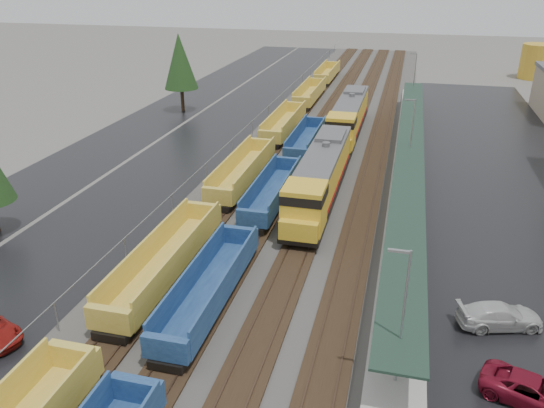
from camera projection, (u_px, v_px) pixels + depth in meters
The scene contains 16 objects.
ballast_strip at pixel (328, 142), 63.91m from camera, with size 20.00×160.00×0.08m, color #302D2B.
trackbed at pixel (328, 141), 63.86m from camera, with size 14.60×160.00×0.22m.
west_parking_lot at pixel (211, 133), 67.30m from camera, with size 10.00×160.00×0.02m, color black.
west_road at pixel (139, 128), 69.55m from camera, with size 9.00×160.00×0.02m, color black.
east_commuter_lot at pixel (508, 187), 50.80m from camera, with size 16.00×100.00×0.02m, color black.
station_platform at pixel (408, 172), 52.65m from camera, with size 3.00×80.00×8.00m.
chainlink_fence at pixel (249, 127), 64.03m from camera, with size 0.08×160.04×2.02m.
distant_hills at pixel (519, 27), 187.12m from camera, with size 301.00×140.00×25.20m.
tree_west_far at pixel (180, 61), 75.04m from camera, with size 4.84×4.84×11.00m.
locomotive_lead at pixel (320, 177), 46.46m from camera, with size 3.13×20.65×4.68m.
locomotive_trail at pixel (348, 117), 65.03m from camera, with size 3.13×20.65×4.68m.
well_string_yellow at pixel (243, 171), 51.35m from camera, with size 2.77×121.50×2.46m.
well_string_blue at pixel (210, 288), 32.84m from camera, with size 2.60×76.82×2.30m.
storage_tank at pixel (538, 62), 99.24m from camera, with size 6.32×6.32×6.32m, color gold.
parked_car_east_b at pixel (534, 392), 25.44m from camera, with size 4.89×2.26×1.36m, color maroon.
parked_car_east_c at pixel (500, 316), 30.91m from camera, with size 4.90×1.99×1.42m, color silver.
Camera 1 is at (8.61, -1.16, 19.31)m, focal length 35.00 mm.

